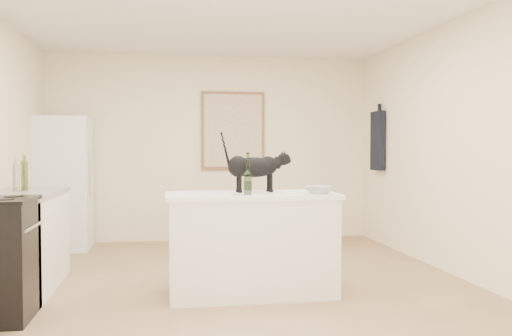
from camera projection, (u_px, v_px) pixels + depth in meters
The scene contains 18 objects.
floor at pixel (237, 289), 5.00m from camera, with size 5.50×5.50×0.00m, color #A78159.
ceiling at pixel (237, 4), 4.91m from camera, with size 5.50×5.50×0.00m, color white.
wall_back at pixel (212, 148), 7.66m from camera, with size 4.50×4.50×0.00m, color #F2E5BC.
wall_front at pixel (324, 147), 2.24m from camera, with size 4.50×4.50×0.00m, color #F2E5BC.
wall_right at pixel (464, 148), 5.32m from camera, with size 5.50×5.50×0.00m, color #F2E5BC.
island_base at pixel (251, 246), 4.80m from camera, with size 1.44×0.67×0.86m, color white.
island_top at pixel (251, 195), 4.79m from camera, with size 1.50×0.70×0.04m, color white.
left_cabinets at pixel (22, 243), 4.96m from camera, with size 0.60×1.40×0.86m, color white.
left_countertop at pixel (21, 194), 4.94m from camera, with size 0.62×1.44×0.04m, color gray.
fridge at pixel (63, 183), 6.96m from camera, with size 0.68×0.68×1.70m, color white.
artwork_frame at pixel (233, 131), 7.67m from camera, with size 0.90×0.03×1.10m, color brown.
artwork_canvas at pixel (233, 131), 7.66m from camera, with size 0.82×0.00×1.02m, color beige.
hanging_garment at pixel (378, 141), 7.33m from camera, with size 0.08×0.34×0.80m, color black.
black_cat at pixel (253, 170), 4.89m from camera, with size 0.57×0.17×0.40m, color black, non-canonical shape.
wine_bottle at pixel (248, 176), 4.62m from camera, with size 0.07×0.07×0.31m, color #255020.
glass_bowl at pixel (319, 190), 4.71m from camera, with size 0.27×0.27×0.07m, color silver.
fridge_paper at pixel (92, 143), 7.13m from camera, with size 0.01×0.14×0.18m, color silver.
counter_bottle_cluster at pixel (22, 177), 5.01m from camera, with size 0.10×0.41×0.28m.
Camera 1 is at (-0.65, -4.92, 1.29)m, focal length 38.02 mm.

